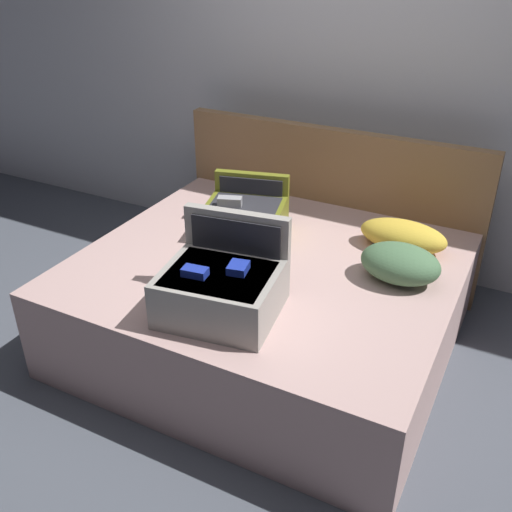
{
  "coord_description": "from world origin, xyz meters",
  "views": [
    {
      "loc": [
        1.19,
        -2.03,
        2.08
      ],
      "look_at": [
        0.0,
        0.27,
        0.63
      ],
      "focal_mm": 40.75,
      "sensor_mm": 36.0,
      "label": 1
    }
  ],
  "objects_px": {
    "hard_case_large": "(222,286)",
    "pillow_center_head": "(403,236)",
    "bed": "(267,303)",
    "hard_case_medium": "(246,215)",
    "pillow_near_headboard": "(400,263)"
  },
  "relations": [
    {
      "from": "hard_case_large",
      "to": "hard_case_medium",
      "type": "relative_size",
      "value": 1.11
    },
    {
      "from": "hard_case_medium",
      "to": "pillow_near_headboard",
      "type": "relative_size",
      "value": 1.29
    },
    {
      "from": "hard_case_large",
      "to": "bed",
      "type": "bearing_deg",
      "value": 84.03
    },
    {
      "from": "hard_case_large",
      "to": "pillow_center_head",
      "type": "bearing_deg",
      "value": 51.28
    },
    {
      "from": "bed",
      "to": "hard_case_large",
      "type": "xyz_separation_m",
      "value": [
        0.02,
        -0.51,
        0.4
      ]
    },
    {
      "from": "hard_case_large",
      "to": "pillow_near_headboard",
      "type": "bearing_deg",
      "value": 36.83
    },
    {
      "from": "pillow_center_head",
      "to": "hard_case_large",
      "type": "bearing_deg",
      "value": -120.3
    },
    {
      "from": "bed",
      "to": "hard_case_medium",
      "type": "height_order",
      "value": "hard_case_medium"
    },
    {
      "from": "pillow_near_headboard",
      "to": "pillow_center_head",
      "type": "bearing_deg",
      "value": 102.39
    },
    {
      "from": "hard_case_large",
      "to": "pillow_near_headboard",
      "type": "height_order",
      "value": "hard_case_large"
    },
    {
      "from": "hard_case_large",
      "to": "hard_case_medium",
      "type": "distance_m",
      "value": 0.81
    },
    {
      "from": "bed",
      "to": "pillow_center_head",
      "type": "distance_m",
      "value": 0.84
    },
    {
      "from": "bed",
      "to": "pillow_center_head",
      "type": "relative_size",
      "value": 4.05
    },
    {
      "from": "hard_case_large",
      "to": "pillow_near_headboard",
      "type": "relative_size",
      "value": 1.43
    },
    {
      "from": "hard_case_medium",
      "to": "pillow_near_headboard",
      "type": "distance_m",
      "value": 0.94
    }
  ]
}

